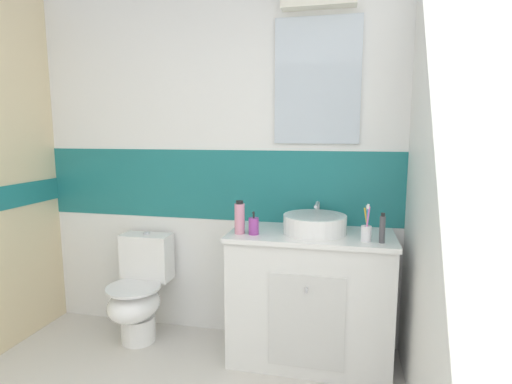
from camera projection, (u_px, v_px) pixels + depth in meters
The scene contains 9 objects.
wall_back_tiled at pixel (218, 162), 2.89m from camera, with size 3.20×0.20×2.50m.
wall_right_plain at pixel (474, 197), 1.40m from camera, with size 0.10×3.48×2.50m, color white.
vanity_cabinet at pixel (310, 297), 2.58m from camera, with size 1.02×0.51×0.85m.
sink_basin at pixel (315, 223), 2.51m from camera, with size 0.39×0.44×0.17m.
toilet at pixel (139, 292), 2.85m from camera, with size 0.37×0.50×0.75m.
toothbrush_cup at pixel (366, 231), 2.31m from camera, with size 0.06×0.06×0.22m.
soap_dispenser at pixel (254, 226), 2.47m from camera, with size 0.06×0.06×0.14m.
mouthwash_bottle at pixel (240, 218), 2.49m from camera, with size 0.06×0.06×0.21m.
toothpaste_tube_upright at pixel (382, 229), 2.27m from camera, with size 0.03×0.03×0.17m.
Camera 1 is at (0.91, -0.31, 1.47)m, focal length 28.18 mm.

